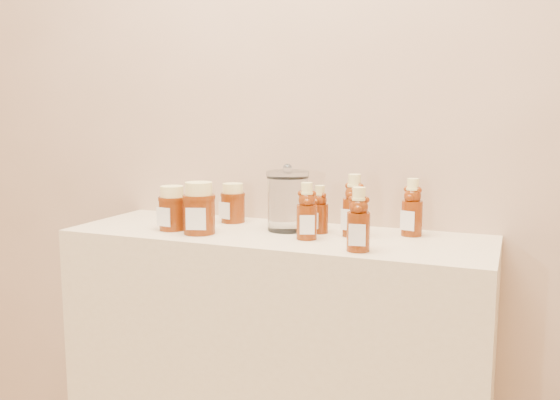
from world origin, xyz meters
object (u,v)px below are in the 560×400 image
at_px(bear_bottle_back_left, 320,206).
at_px(display_table, 276,382).
at_px(honey_jar_left, 172,208).
at_px(bear_bottle_front_left, 307,207).
at_px(glass_canister, 288,198).

bearing_deg(bear_bottle_back_left, display_table, -133.63).
distance_m(bear_bottle_back_left, honey_jar_left, 0.43).
relative_size(bear_bottle_back_left, bear_bottle_front_left, 0.88).
relative_size(display_table, bear_bottle_back_left, 7.82).
xyz_separation_m(display_table, bear_bottle_back_left, (0.12, 0.05, 0.53)).
bearing_deg(bear_bottle_front_left, display_table, 135.92).
relative_size(bear_bottle_front_left, honey_jar_left, 1.35).
bearing_deg(bear_bottle_back_left, bear_bottle_front_left, -69.90).
distance_m(bear_bottle_back_left, glass_canister, 0.10).
bearing_deg(glass_canister, honey_jar_left, -159.63).
relative_size(display_table, honey_jar_left, 9.33).
relative_size(honey_jar_left, glass_canister, 0.68).
distance_m(display_table, bear_bottle_front_left, 0.55).
relative_size(bear_bottle_back_left, honey_jar_left, 1.19).
height_order(display_table, honey_jar_left, honey_jar_left).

